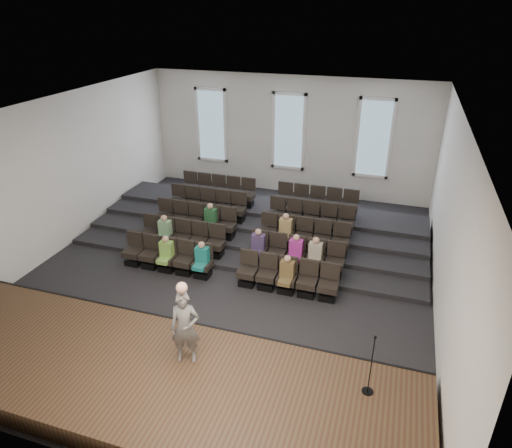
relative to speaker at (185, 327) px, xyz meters
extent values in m
plane|color=black|center=(-0.66, 4.50, -1.36)|extent=(14.00, 14.00, 0.00)
cube|color=white|center=(-0.66, 4.50, 3.65)|extent=(12.00, 14.00, 0.02)
cube|color=silver|center=(-0.66, 11.52, 1.14)|extent=(12.00, 0.04, 5.00)
cube|color=silver|center=(-0.66, -2.52, 1.14)|extent=(12.00, 0.04, 5.00)
cube|color=silver|center=(-6.68, 4.50, 1.14)|extent=(0.04, 14.00, 5.00)
cube|color=silver|center=(5.36, 4.50, 1.14)|extent=(0.04, 14.00, 5.00)
cube|color=#43331C|center=(-0.66, -0.60, -1.11)|extent=(11.80, 3.60, 0.50)
cube|color=black|center=(-0.66, 1.17, -1.11)|extent=(11.80, 0.06, 0.52)
cube|color=black|center=(-0.66, 6.83, -1.29)|extent=(11.80, 4.80, 0.15)
cube|color=black|center=(-0.66, 7.35, -1.21)|extent=(11.80, 3.75, 0.30)
cube|color=black|center=(-0.66, 7.88, -1.14)|extent=(11.80, 2.70, 0.45)
cube|color=black|center=(-0.66, 8.40, -1.06)|extent=(11.80, 1.65, 0.60)
cube|color=black|center=(-3.79, 3.90, -1.26)|extent=(0.47, 0.43, 0.20)
cube|color=black|center=(-3.79, 3.90, -0.95)|extent=(0.55, 0.50, 0.19)
cube|color=black|center=(-3.79, 4.11, -0.54)|extent=(0.55, 0.08, 0.50)
cube|color=black|center=(-3.19, 3.90, -1.26)|extent=(0.47, 0.43, 0.20)
cube|color=black|center=(-3.19, 3.90, -0.95)|extent=(0.55, 0.50, 0.19)
cube|color=black|center=(-3.19, 4.11, -0.54)|extent=(0.55, 0.08, 0.50)
cube|color=black|center=(-2.59, 3.90, -1.26)|extent=(0.47, 0.43, 0.20)
cube|color=black|center=(-2.59, 3.90, -0.95)|extent=(0.55, 0.50, 0.19)
cube|color=black|center=(-2.59, 4.11, -0.54)|extent=(0.55, 0.08, 0.50)
cube|color=black|center=(-1.99, 3.90, -1.26)|extent=(0.47, 0.43, 0.20)
cube|color=black|center=(-1.99, 3.90, -0.95)|extent=(0.55, 0.50, 0.19)
cube|color=black|center=(-1.99, 4.11, -0.54)|extent=(0.55, 0.08, 0.50)
cube|color=black|center=(-1.39, 3.90, -1.26)|extent=(0.47, 0.43, 0.20)
cube|color=black|center=(-1.39, 3.90, -0.95)|extent=(0.55, 0.50, 0.19)
cube|color=black|center=(-1.39, 4.11, -0.54)|extent=(0.55, 0.08, 0.50)
cube|color=black|center=(0.06, 3.90, -1.26)|extent=(0.47, 0.43, 0.20)
cube|color=black|center=(0.06, 3.90, -0.95)|extent=(0.55, 0.50, 0.19)
cube|color=black|center=(0.06, 4.11, -0.54)|extent=(0.55, 0.08, 0.50)
cube|color=black|center=(0.66, 3.90, -1.26)|extent=(0.47, 0.43, 0.20)
cube|color=black|center=(0.66, 3.90, -0.95)|extent=(0.55, 0.50, 0.19)
cube|color=black|center=(0.66, 4.11, -0.54)|extent=(0.55, 0.08, 0.50)
cube|color=black|center=(1.26, 3.90, -1.26)|extent=(0.47, 0.43, 0.20)
cube|color=black|center=(1.26, 3.90, -0.95)|extent=(0.55, 0.50, 0.19)
cube|color=black|center=(1.26, 4.11, -0.54)|extent=(0.55, 0.08, 0.50)
cube|color=black|center=(1.86, 3.90, -1.26)|extent=(0.47, 0.43, 0.20)
cube|color=black|center=(1.86, 3.90, -0.95)|extent=(0.55, 0.50, 0.19)
cube|color=black|center=(1.86, 4.11, -0.54)|extent=(0.55, 0.08, 0.50)
cube|color=black|center=(2.46, 3.90, -1.26)|extent=(0.47, 0.43, 0.20)
cube|color=black|center=(2.46, 3.90, -0.95)|extent=(0.55, 0.50, 0.19)
cube|color=black|center=(2.46, 4.11, -0.54)|extent=(0.55, 0.08, 0.50)
cube|color=black|center=(-3.79, 4.95, -1.11)|extent=(0.47, 0.43, 0.20)
cube|color=black|center=(-3.79, 4.95, -0.80)|extent=(0.55, 0.50, 0.19)
cube|color=black|center=(-3.79, 5.16, -0.39)|extent=(0.55, 0.08, 0.50)
cube|color=black|center=(-3.19, 4.95, -1.11)|extent=(0.47, 0.43, 0.20)
cube|color=black|center=(-3.19, 4.95, -0.80)|extent=(0.55, 0.50, 0.19)
cube|color=black|center=(-3.19, 5.16, -0.39)|extent=(0.55, 0.08, 0.50)
cube|color=black|center=(-2.59, 4.95, -1.11)|extent=(0.47, 0.43, 0.20)
cube|color=black|center=(-2.59, 4.95, -0.80)|extent=(0.55, 0.50, 0.19)
cube|color=black|center=(-2.59, 5.16, -0.39)|extent=(0.55, 0.08, 0.50)
cube|color=black|center=(-1.99, 4.95, -1.11)|extent=(0.47, 0.43, 0.20)
cube|color=black|center=(-1.99, 4.95, -0.80)|extent=(0.55, 0.50, 0.19)
cube|color=black|center=(-1.99, 5.16, -0.39)|extent=(0.55, 0.08, 0.50)
cube|color=black|center=(-1.39, 4.95, -1.11)|extent=(0.47, 0.43, 0.20)
cube|color=black|center=(-1.39, 4.95, -0.80)|extent=(0.55, 0.50, 0.19)
cube|color=black|center=(-1.39, 5.16, -0.39)|extent=(0.55, 0.08, 0.50)
cube|color=black|center=(0.06, 4.95, -1.11)|extent=(0.47, 0.43, 0.20)
cube|color=black|center=(0.06, 4.95, -0.80)|extent=(0.55, 0.50, 0.19)
cube|color=black|center=(0.06, 5.16, -0.39)|extent=(0.55, 0.08, 0.50)
cube|color=black|center=(0.66, 4.95, -1.11)|extent=(0.47, 0.43, 0.20)
cube|color=black|center=(0.66, 4.95, -0.80)|extent=(0.55, 0.50, 0.19)
cube|color=black|center=(0.66, 5.16, -0.39)|extent=(0.55, 0.08, 0.50)
cube|color=black|center=(1.26, 4.95, -1.11)|extent=(0.47, 0.43, 0.20)
cube|color=black|center=(1.26, 4.95, -0.80)|extent=(0.55, 0.50, 0.19)
cube|color=black|center=(1.26, 5.16, -0.39)|extent=(0.55, 0.08, 0.50)
cube|color=black|center=(1.86, 4.95, -1.11)|extent=(0.47, 0.43, 0.20)
cube|color=black|center=(1.86, 4.95, -0.80)|extent=(0.55, 0.50, 0.19)
cube|color=black|center=(1.86, 5.16, -0.39)|extent=(0.55, 0.08, 0.50)
cube|color=black|center=(2.46, 4.95, -1.11)|extent=(0.47, 0.43, 0.20)
cube|color=black|center=(2.46, 4.95, -0.80)|extent=(0.55, 0.50, 0.19)
cube|color=black|center=(2.46, 5.16, -0.39)|extent=(0.55, 0.08, 0.50)
cube|color=black|center=(-3.79, 6.00, -0.96)|extent=(0.47, 0.42, 0.20)
cube|color=black|center=(-3.79, 6.00, -0.65)|extent=(0.55, 0.50, 0.19)
cube|color=black|center=(-3.79, 6.21, -0.24)|extent=(0.55, 0.08, 0.50)
cube|color=black|center=(-3.19, 6.00, -0.96)|extent=(0.47, 0.42, 0.20)
cube|color=black|center=(-3.19, 6.00, -0.65)|extent=(0.55, 0.50, 0.19)
cube|color=black|center=(-3.19, 6.21, -0.24)|extent=(0.55, 0.08, 0.50)
cube|color=black|center=(-2.59, 6.00, -0.96)|extent=(0.47, 0.42, 0.20)
cube|color=black|center=(-2.59, 6.00, -0.65)|extent=(0.55, 0.50, 0.19)
cube|color=black|center=(-2.59, 6.21, -0.24)|extent=(0.55, 0.08, 0.50)
cube|color=black|center=(-1.99, 6.00, -0.96)|extent=(0.47, 0.42, 0.20)
cube|color=black|center=(-1.99, 6.00, -0.65)|extent=(0.55, 0.50, 0.19)
cube|color=black|center=(-1.99, 6.21, -0.24)|extent=(0.55, 0.08, 0.50)
cube|color=black|center=(-1.39, 6.00, -0.96)|extent=(0.47, 0.42, 0.20)
cube|color=black|center=(-1.39, 6.00, -0.65)|extent=(0.55, 0.50, 0.19)
cube|color=black|center=(-1.39, 6.21, -0.24)|extent=(0.55, 0.08, 0.50)
cube|color=black|center=(0.06, 6.00, -0.96)|extent=(0.47, 0.42, 0.20)
cube|color=black|center=(0.06, 6.00, -0.65)|extent=(0.55, 0.50, 0.19)
cube|color=black|center=(0.06, 6.21, -0.24)|extent=(0.55, 0.08, 0.50)
cube|color=black|center=(0.66, 6.00, -0.96)|extent=(0.47, 0.42, 0.20)
cube|color=black|center=(0.66, 6.00, -0.65)|extent=(0.55, 0.50, 0.19)
cube|color=black|center=(0.66, 6.21, -0.24)|extent=(0.55, 0.08, 0.50)
cube|color=black|center=(1.26, 6.00, -0.96)|extent=(0.47, 0.42, 0.20)
cube|color=black|center=(1.26, 6.00, -0.65)|extent=(0.55, 0.50, 0.19)
cube|color=black|center=(1.26, 6.21, -0.24)|extent=(0.55, 0.08, 0.50)
cube|color=black|center=(1.86, 6.00, -0.96)|extent=(0.47, 0.42, 0.20)
cube|color=black|center=(1.86, 6.00, -0.65)|extent=(0.55, 0.50, 0.19)
cube|color=black|center=(1.86, 6.21, -0.24)|extent=(0.55, 0.08, 0.50)
cube|color=black|center=(2.46, 6.00, -0.96)|extent=(0.47, 0.42, 0.20)
cube|color=black|center=(2.46, 6.00, -0.65)|extent=(0.55, 0.50, 0.19)
cube|color=black|center=(2.46, 6.21, -0.24)|extent=(0.55, 0.08, 0.50)
cube|color=black|center=(-3.79, 7.05, -0.81)|extent=(0.47, 0.42, 0.20)
cube|color=black|center=(-3.79, 7.05, -0.50)|extent=(0.55, 0.50, 0.19)
cube|color=black|center=(-3.79, 7.26, -0.09)|extent=(0.55, 0.08, 0.50)
cube|color=black|center=(-3.19, 7.05, -0.81)|extent=(0.47, 0.42, 0.20)
cube|color=black|center=(-3.19, 7.05, -0.50)|extent=(0.55, 0.50, 0.19)
cube|color=black|center=(-3.19, 7.26, -0.09)|extent=(0.55, 0.08, 0.50)
cube|color=black|center=(-2.59, 7.05, -0.81)|extent=(0.47, 0.42, 0.20)
cube|color=black|center=(-2.59, 7.05, -0.50)|extent=(0.55, 0.50, 0.19)
cube|color=black|center=(-2.59, 7.26, -0.09)|extent=(0.55, 0.08, 0.50)
cube|color=black|center=(-1.99, 7.05, -0.81)|extent=(0.47, 0.42, 0.20)
cube|color=black|center=(-1.99, 7.05, -0.50)|extent=(0.55, 0.50, 0.19)
cube|color=black|center=(-1.99, 7.26, -0.09)|extent=(0.55, 0.08, 0.50)
cube|color=black|center=(-1.39, 7.05, -0.81)|extent=(0.47, 0.42, 0.20)
cube|color=black|center=(-1.39, 7.05, -0.50)|extent=(0.55, 0.50, 0.19)
cube|color=black|center=(-1.39, 7.26, -0.09)|extent=(0.55, 0.08, 0.50)
cube|color=black|center=(0.06, 7.05, -0.81)|extent=(0.47, 0.42, 0.20)
cube|color=black|center=(0.06, 7.05, -0.50)|extent=(0.55, 0.50, 0.19)
cube|color=black|center=(0.06, 7.26, -0.09)|extent=(0.55, 0.08, 0.50)
cube|color=black|center=(0.66, 7.05, -0.81)|extent=(0.47, 0.42, 0.20)
cube|color=black|center=(0.66, 7.05, -0.50)|extent=(0.55, 0.50, 0.19)
cube|color=black|center=(0.66, 7.26, -0.09)|extent=(0.55, 0.08, 0.50)
cube|color=black|center=(1.26, 7.05, -0.81)|extent=(0.47, 0.42, 0.20)
cube|color=black|center=(1.26, 7.05, -0.50)|extent=(0.55, 0.50, 0.19)
cube|color=black|center=(1.26, 7.26, -0.09)|extent=(0.55, 0.08, 0.50)
cube|color=black|center=(1.86, 7.05, -0.81)|extent=(0.47, 0.42, 0.20)
cube|color=black|center=(1.86, 7.05, -0.50)|extent=(0.55, 0.50, 0.19)
cube|color=black|center=(1.86, 7.26, -0.09)|extent=(0.55, 0.08, 0.50)
cube|color=black|center=(2.46, 7.05, -0.81)|extent=(0.47, 0.42, 0.20)
cube|color=black|center=(2.46, 7.05, -0.50)|extent=(0.55, 0.50, 0.19)
cube|color=black|center=(2.46, 7.26, -0.09)|extent=(0.55, 0.08, 0.50)
cube|color=black|center=(-3.79, 8.10, -0.66)|extent=(0.47, 0.42, 0.20)
cube|color=black|center=(-3.79, 8.10, -0.35)|extent=(0.55, 0.50, 0.19)
cube|color=black|center=(-3.79, 8.31, 0.06)|extent=(0.55, 0.08, 0.50)
cube|color=black|center=(-3.19, 8.10, -0.66)|extent=(0.47, 0.42, 0.20)
cube|color=black|center=(-3.19, 8.10, -0.35)|extent=(0.55, 0.50, 0.19)
cube|color=black|center=(-3.19, 8.31, 0.06)|extent=(0.55, 0.08, 0.50)
cube|color=black|center=(-2.59, 8.10, -0.66)|extent=(0.47, 0.42, 0.20)
cube|color=black|center=(-2.59, 8.10, -0.35)|extent=(0.55, 0.50, 0.19)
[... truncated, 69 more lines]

